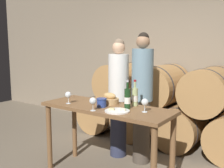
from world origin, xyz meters
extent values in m
cube|color=gray|center=(0.00, 2.12, 1.60)|extent=(10.00, 0.12, 3.20)
cylinder|color=#A87A47|center=(-1.14, 1.53, 0.34)|extent=(0.67, 0.94, 0.67)
cylinder|color=#2D2D33|center=(-1.14, 1.22, 0.34)|extent=(0.69, 0.02, 0.69)
cylinder|color=#2D2D33|center=(-1.14, 1.83, 0.34)|extent=(0.69, 0.02, 0.69)
cylinder|color=#A87A47|center=(-0.38, 1.53, 0.34)|extent=(0.67, 0.94, 0.67)
cylinder|color=#2D2D33|center=(-0.38, 1.22, 0.34)|extent=(0.69, 0.02, 0.69)
cylinder|color=#2D2D33|center=(-0.38, 1.83, 0.34)|extent=(0.69, 0.02, 0.69)
cylinder|color=#A87A47|center=(0.38, 1.53, 0.34)|extent=(0.67, 0.94, 0.67)
cylinder|color=#2D2D33|center=(0.38, 1.22, 0.34)|extent=(0.69, 0.02, 0.69)
cylinder|color=#2D2D33|center=(0.38, 1.83, 0.34)|extent=(0.69, 0.02, 0.69)
cylinder|color=#A87A47|center=(-0.76, 1.53, 0.94)|extent=(0.67, 0.94, 0.67)
cylinder|color=#2D2D33|center=(-0.76, 1.22, 0.94)|extent=(0.69, 0.02, 0.69)
cylinder|color=#2D2D33|center=(-0.76, 1.83, 0.94)|extent=(0.69, 0.02, 0.69)
cylinder|color=#A87A47|center=(0.00, 1.53, 0.94)|extent=(0.67, 0.94, 0.67)
cylinder|color=#2D2D33|center=(0.00, 1.22, 0.94)|extent=(0.69, 0.02, 0.69)
cylinder|color=#2D2D33|center=(0.00, 1.83, 0.94)|extent=(0.69, 0.02, 0.69)
cylinder|color=#A87A47|center=(0.76, 1.53, 0.94)|extent=(0.67, 0.94, 0.67)
cylinder|color=#2D2D33|center=(0.76, 1.22, 0.94)|extent=(0.69, 0.02, 0.69)
cylinder|color=#2D2D33|center=(0.76, 1.83, 0.94)|extent=(0.69, 0.02, 0.69)
cylinder|color=brown|center=(-0.74, -0.23, 0.42)|extent=(0.06, 0.06, 0.85)
cylinder|color=brown|center=(0.74, -0.23, 0.42)|extent=(0.06, 0.06, 0.85)
cylinder|color=brown|center=(-0.74, 0.23, 0.42)|extent=(0.06, 0.06, 0.85)
cylinder|color=brown|center=(0.74, 0.23, 0.42)|extent=(0.06, 0.06, 0.85)
cube|color=brown|center=(0.00, 0.00, 0.87)|extent=(1.61, 0.59, 0.04)
cylinder|color=#2D334C|center=(-0.25, 0.63, 0.41)|extent=(0.24, 0.24, 0.82)
cylinder|color=silver|center=(-0.25, 0.63, 1.15)|extent=(0.29, 0.29, 0.65)
sphere|color=tan|center=(-0.25, 0.63, 1.57)|extent=(0.18, 0.18, 0.18)
sphere|color=#75604C|center=(-0.25, 0.64, 1.62)|extent=(0.15, 0.15, 0.15)
cylinder|color=#4C4238|center=(0.13, 0.63, 0.43)|extent=(0.23, 0.23, 0.87)
cylinder|color=gray|center=(0.13, 0.63, 1.21)|extent=(0.28, 0.28, 0.69)
sphere|color=#997051|center=(0.13, 0.63, 1.64)|extent=(0.18, 0.18, 0.18)
sphere|color=black|center=(0.13, 0.64, 1.69)|extent=(0.15, 0.15, 0.15)
cylinder|color=#193819|center=(0.26, 0.05, 1.00)|extent=(0.07, 0.07, 0.23)
cylinder|color=#193819|center=(0.26, 0.05, 1.15)|extent=(0.03, 0.03, 0.08)
cylinder|color=#B7B7BC|center=(0.26, 0.05, 1.20)|extent=(0.03, 0.03, 0.02)
cylinder|color=white|center=(0.26, 0.05, 0.98)|extent=(0.07, 0.07, 0.07)
cylinder|color=#ADBC7F|center=(0.26, 0.22, 0.99)|extent=(0.07, 0.07, 0.21)
cylinder|color=#ADBC7F|center=(0.26, 0.22, 1.14)|extent=(0.03, 0.03, 0.08)
cylinder|color=maroon|center=(0.26, 0.22, 1.19)|extent=(0.03, 0.03, 0.02)
cylinder|color=white|center=(0.26, 0.22, 0.98)|extent=(0.07, 0.07, 0.07)
cylinder|color=navy|center=(-0.02, -0.06, 0.94)|extent=(0.11, 0.11, 0.10)
cylinder|color=navy|center=(-0.02, -0.06, 0.98)|extent=(0.12, 0.12, 0.01)
cylinder|color=tan|center=(-0.04, 0.13, 0.92)|extent=(0.23, 0.23, 0.07)
ellipsoid|color=tan|center=(-0.04, 0.13, 0.99)|extent=(0.17, 0.10, 0.08)
cylinder|color=white|center=(0.25, -0.14, 0.89)|extent=(0.27, 0.27, 0.01)
cube|color=beige|center=(0.31, -0.11, 0.91)|extent=(0.07, 0.06, 0.02)
cube|color=beige|center=(0.19, -0.16, 0.91)|extent=(0.07, 0.06, 0.02)
cylinder|color=white|center=(-0.47, -0.15, 0.89)|extent=(0.06, 0.06, 0.00)
cylinder|color=white|center=(-0.47, -0.15, 0.93)|extent=(0.01, 0.01, 0.07)
sphere|color=white|center=(-0.47, -0.15, 1.00)|extent=(0.08, 0.08, 0.08)
cylinder|color=white|center=(0.01, -0.26, 0.89)|extent=(0.06, 0.06, 0.00)
cylinder|color=white|center=(0.01, -0.26, 0.93)|extent=(0.01, 0.01, 0.07)
sphere|color=white|center=(0.01, -0.26, 1.00)|extent=(0.08, 0.08, 0.08)
cylinder|color=white|center=(0.50, 0.02, 0.89)|extent=(0.06, 0.06, 0.00)
cylinder|color=white|center=(0.50, 0.02, 0.93)|extent=(0.01, 0.01, 0.07)
sphere|color=white|center=(0.50, 0.02, 1.00)|extent=(0.08, 0.08, 0.08)
camera|label=1|loc=(1.79, -2.41, 1.59)|focal=42.00mm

